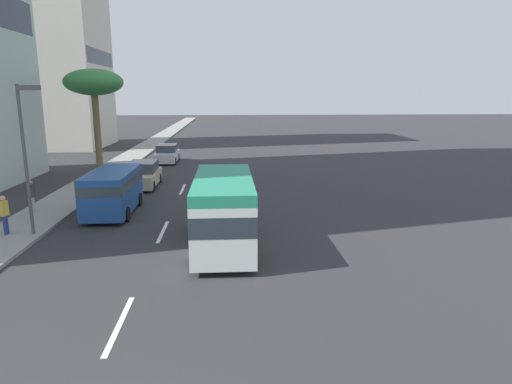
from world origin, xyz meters
TOP-DOWN VIEW (x-y plane):
  - ground_plane at (31.50, 0.00)m, footprint 198.00×198.00m
  - sidewalk_right at (31.50, 6.47)m, footprint 162.00×2.74m
  - lane_stripe_near at (5.91, 0.00)m, footprint 3.20×0.16m
  - lane_stripe_mid at (14.20, 0.00)m, footprint 3.20×0.16m
  - lane_stripe_far at (23.41, 0.00)m, footprint 3.20×0.16m
  - van_lead at (17.59, 2.98)m, footprint 5.19×2.20m
  - car_second at (35.28, 2.53)m, footprint 4.30×1.90m
  - minibus_third at (12.13, -2.79)m, footprint 6.73×2.43m
  - car_fourth at (24.44, 2.71)m, footprint 4.47×1.97m
  - pedestrian_near_lamp at (13.78, 6.63)m, footprint 0.38×0.32m
  - pedestrian_mid_block at (17.46, 7.02)m, footprint 0.30×0.36m
  - palm_tree at (29.70, 7.00)m, footprint 4.35×4.35m
  - street_lamp at (13.79, 5.39)m, footprint 0.24×0.97m

SIDE VIEW (x-z plane):
  - ground_plane at x=31.50m, z-range 0.00..0.00m
  - lane_stripe_near at x=5.91m, z-range 0.00..0.01m
  - lane_stripe_mid at x=14.20m, z-range 0.00..0.01m
  - lane_stripe_far at x=23.41m, z-range 0.00..0.01m
  - sidewalk_right at x=31.50m, z-range 0.00..0.15m
  - car_second at x=35.28m, z-range -0.04..1.58m
  - car_fourth at x=24.44m, z-range -0.05..1.63m
  - pedestrian_mid_block at x=17.46m, z-range 0.23..1.90m
  - pedestrian_near_lamp at x=13.78m, z-range 0.24..1.96m
  - van_lead at x=17.59m, z-range 0.17..2.40m
  - minibus_third at x=12.13m, z-range 0.15..3.01m
  - street_lamp at x=13.79m, z-range 0.93..7.27m
  - palm_tree at x=29.70m, z-range 2.93..10.73m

